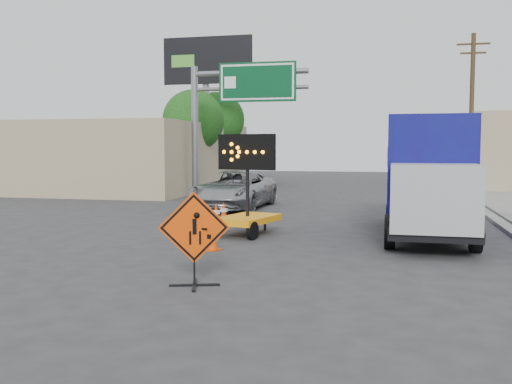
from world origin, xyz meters
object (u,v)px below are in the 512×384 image
(construction_sign, at_px, (194,237))
(arrow_board, at_px, (248,213))
(pickup_truck, at_px, (234,190))
(box_truck, at_px, (427,183))

(construction_sign, xyz_separation_m, arrow_board, (-0.55, 6.30, -0.28))
(construction_sign, height_order, arrow_board, arrow_board)
(pickup_truck, bearing_deg, arrow_board, -69.82)
(arrow_board, height_order, box_truck, box_truck)
(arrow_board, distance_m, box_truck, 5.36)
(arrow_board, xyz_separation_m, box_truck, (5.18, 1.04, 0.90))
(construction_sign, relative_size, box_truck, 0.25)
(arrow_board, relative_size, box_truck, 0.41)
(arrow_board, xyz_separation_m, pickup_truck, (-2.36, 7.03, 0.12))
(arrow_board, bearing_deg, box_truck, 26.90)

